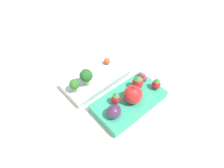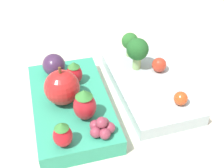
{
  "view_description": "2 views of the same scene",
  "coord_description": "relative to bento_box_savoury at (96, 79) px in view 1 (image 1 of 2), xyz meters",
  "views": [
    {
      "loc": [
        -0.31,
        -0.27,
        0.5
      ],
      "look_at": [
        0.0,
        -0.0,
        0.04
      ],
      "focal_mm": 32.0,
      "sensor_mm": 36.0,
      "label": 1
    },
    {
      "loc": [
        0.37,
        -0.16,
        0.35
      ],
      "look_at": [
        0.0,
        -0.0,
        0.04
      ],
      "focal_mm": 50.0,
      "sensor_mm": 36.0,
      "label": 2
    }
  ],
  "objects": [
    {
      "name": "bento_box_savoury",
      "position": [
        0.0,
        0.0,
        0.0
      ],
      "size": [
        0.23,
        0.14,
        0.02
      ],
      "color": "silver",
      "rests_on": "ground_plane"
    },
    {
      "name": "cherry_tomato_0",
      "position": [
        -0.02,
        0.03,
        0.02
      ],
      "size": [
        0.03,
        0.03,
        0.03
      ],
      "color": "red",
      "rests_on": "bento_box_savoury"
    },
    {
      "name": "bento_box_fruit",
      "position": [
        0.0,
        -0.14,
        0.0
      ],
      "size": [
        0.23,
        0.15,
        0.03
      ],
      "color": "#33A87F",
      "rests_on": "ground_plane"
    },
    {
      "name": "apple",
      "position": [
        -0.0,
        -0.15,
        0.04
      ],
      "size": [
        0.06,
        0.06,
        0.06
      ],
      "color": "red",
      "rests_on": "bento_box_fruit"
    },
    {
      "name": "strawberry_1",
      "position": [
        -0.04,
        -0.12,
        0.04
      ],
      "size": [
        0.03,
        0.03,
        0.04
      ],
      "color": "red",
      "rests_on": "bento_box_fruit"
    },
    {
      "name": "plum",
      "position": [
        -0.08,
        -0.15,
        0.04
      ],
      "size": [
        0.04,
        0.04,
        0.04
      ],
      "color": "#42284C",
      "rests_on": "bento_box_fruit"
    },
    {
      "name": "cherry_tomato_1",
      "position": [
        0.07,
        0.02,
        0.02
      ],
      "size": [
        0.02,
        0.02,
        0.02
      ],
      "color": "#DB4C1E",
      "rests_on": "bento_box_savoury"
    },
    {
      "name": "strawberry_0",
      "position": [
        0.05,
        -0.13,
        0.04
      ],
      "size": [
        0.03,
        0.03,
        0.05
      ],
      "color": "red",
      "rests_on": "bento_box_fruit"
    },
    {
      "name": "strawberry_2",
      "position": [
        0.08,
        -0.18,
        0.04
      ],
      "size": [
        0.03,
        0.03,
        0.04
      ],
      "color": "red",
      "rests_on": "bento_box_fruit"
    },
    {
      "name": "grape_cluster",
      "position": [
        0.09,
        -0.12,
        0.03
      ],
      "size": [
        0.04,
        0.04,
        0.03
      ],
      "color": "#93384C",
      "rests_on": "bento_box_fruit"
    },
    {
      "name": "broccoli_floret_1",
      "position": [
        -0.08,
        0.0,
        0.04
      ],
      "size": [
        0.03,
        0.03,
        0.05
      ],
      "color": "#93B770",
      "rests_on": "bento_box_savoury"
    },
    {
      "name": "ground_plane",
      "position": [
        -0.0,
        -0.07,
        -0.01
      ],
      "size": [
        4.0,
        4.0,
        0.0
      ],
      "primitive_type": "plane",
      "color": "beige"
    },
    {
      "name": "broccoli_floret_0",
      "position": [
        -0.04,
        -0.0,
        0.05
      ],
      "size": [
        0.04,
        0.04,
        0.06
      ],
      "color": "#93B770",
      "rests_on": "bento_box_savoury"
    }
  ]
}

